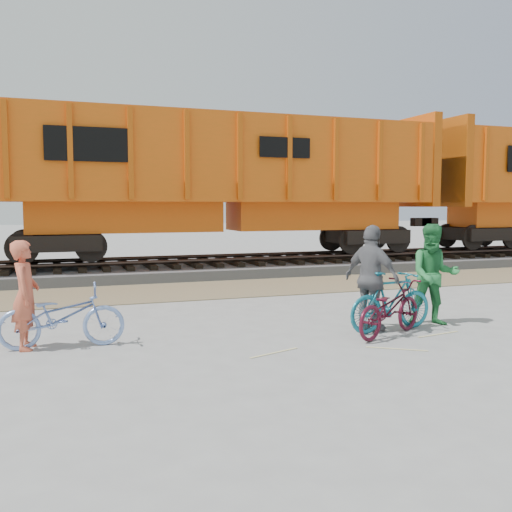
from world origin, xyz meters
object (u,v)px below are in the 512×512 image
at_px(bicycle_maroon, 389,308).
at_px(person_woman, 372,278).
at_px(bicycle_blue, 62,316).
at_px(person_solo, 25,295).
at_px(person_man, 434,275).
at_px(bicycle_teal, 391,301).
at_px(hopper_car_center, 224,178).

bearing_deg(bicycle_maroon, person_woman, -11.81).
relative_size(bicycle_blue, person_solo, 1.12).
distance_m(bicycle_maroon, person_man, 1.39).
xyz_separation_m(bicycle_teal, person_solo, (-5.78, 0.77, 0.30)).
bearing_deg(person_solo, bicycle_teal, -91.66).
bearing_deg(person_man, hopper_car_center, 124.15).
bearing_deg(person_solo, person_woman, -90.94).
bearing_deg(person_woman, person_man, -109.09).
relative_size(hopper_car_center, bicycle_blue, 7.68).
distance_m(bicycle_blue, bicycle_maroon, 5.16).
xyz_separation_m(bicycle_blue, person_man, (6.28, -0.47, 0.42)).
relative_size(hopper_car_center, person_woman, 7.74).
bearing_deg(hopper_car_center, person_man, -82.05).
height_order(bicycle_teal, person_solo, person_solo).
xyz_separation_m(bicycle_teal, person_woman, (-0.32, 0.11, 0.39)).
distance_m(hopper_car_center, person_man, 9.24).
bearing_deg(person_solo, hopper_car_center, -27.65).
relative_size(hopper_car_center, bicycle_maroon, 8.12).
bearing_deg(hopper_car_center, bicycle_maroon, -89.83).
xyz_separation_m(hopper_car_center, bicycle_maroon, (0.03, -9.40, -2.55)).
bearing_deg(person_man, bicycle_teal, -142.49).
distance_m(bicycle_maroon, person_solo, 5.68).
distance_m(bicycle_teal, person_woman, 0.52).
distance_m(bicycle_blue, person_woman, 5.02).
xyz_separation_m(person_solo, person_woman, (5.47, -0.66, 0.09)).
xyz_separation_m(bicycle_teal, person_man, (1.00, 0.20, 0.39)).
bearing_deg(hopper_car_center, bicycle_blue, -120.84).
bearing_deg(bicycle_blue, person_solo, 81.53).
height_order(hopper_car_center, person_solo, hopper_car_center).
relative_size(hopper_car_center, person_man, 7.74).
bearing_deg(bicycle_teal, hopper_car_center, -6.60).
xyz_separation_m(person_man, person_woman, (-1.32, -0.09, 0.00)).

